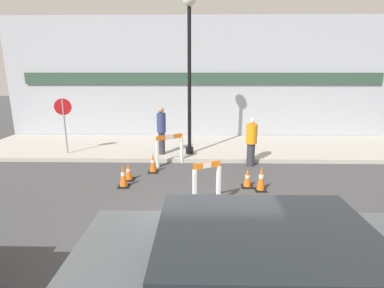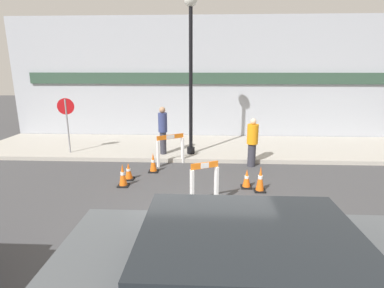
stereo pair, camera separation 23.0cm
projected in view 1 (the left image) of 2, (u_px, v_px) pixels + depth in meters
The scene contains 14 objects.
ground_plane at pixel (205, 230), 6.20m from camera, with size 60.00×60.00×0.00m, color #424244.
sidewalk_slab at pixel (202, 147), 12.40m from camera, with size 18.00×3.84×0.14m.
storefront_facade at pixel (202, 79), 13.67m from camera, with size 18.00×0.22×5.50m.
streetlamp_post at pixel (189, 55), 10.36m from camera, with size 0.44×0.44×5.53m.
stop_sign at pixel (64, 117), 10.91m from camera, with size 0.59×0.16×2.05m.
barricade_0 at pixel (207, 183), 7.20m from camera, with size 0.70×0.42×1.10m.
barricade_1 at pixel (170, 148), 10.22m from camera, with size 0.91×0.65×1.07m.
traffic_cone_0 at pixel (261, 179), 8.12m from camera, with size 0.30×0.30×0.71m.
traffic_cone_1 at pixel (153, 163), 9.56m from camera, with size 0.30×0.30×0.64m.
traffic_cone_2 at pixel (123, 176), 8.38m from camera, with size 0.30×0.30×0.66m.
traffic_cone_3 at pixel (247, 178), 8.38m from camera, with size 0.30×0.30×0.54m.
traffic_cone_4 at pixel (129, 172), 8.91m from camera, with size 0.30×0.30×0.52m.
person_worker at pixel (251, 141), 10.07m from camera, with size 0.52×0.52×1.65m.
person_pedestrian at pixel (161, 129), 10.92m from camera, with size 0.44×0.44×1.76m.
Camera 1 is at (-0.16, -5.57, 3.27)m, focal length 28.00 mm.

